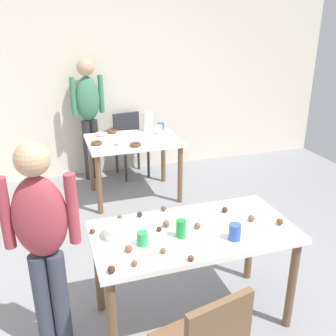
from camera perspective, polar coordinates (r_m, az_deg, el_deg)
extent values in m
plane|color=gray|center=(3.12, 5.62, -20.92)|extent=(6.40, 6.40, 0.00)
cube|color=beige|center=(5.44, -7.65, 12.89)|extent=(6.40, 0.10, 2.60)
cube|color=white|center=(2.65, 3.86, -9.60)|extent=(1.39, 0.70, 0.04)
cylinder|color=brown|center=(2.52, -8.27, -22.48)|extent=(0.06, 0.06, 0.71)
cylinder|color=brown|center=(2.93, 18.00, -16.29)|extent=(0.06, 0.06, 0.71)
cylinder|color=brown|center=(2.97, -10.36, -14.85)|extent=(0.06, 0.06, 0.71)
cylinder|color=brown|center=(3.32, 12.17, -10.71)|extent=(0.06, 0.06, 0.71)
cube|color=white|center=(4.60, -5.24, 4.10)|extent=(1.09, 0.79, 0.04)
cylinder|color=brown|center=(4.34, -10.28, -2.53)|extent=(0.06, 0.06, 0.71)
cylinder|color=brown|center=(4.55, 1.82, -1.04)|extent=(0.06, 0.06, 0.71)
cylinder|color=brown|center=(4.96, -11.41, 0.49)|extent=(0.06, 0.06, 0.71)
cylinder|color=brown|center=(5.14, -0.71, 1.70)|extent=(0.06, 0.06, 0.71)
cube|color=#2D2D33|center=(5.34, -5.41, 3.23)|extent=(0.46, 0.46, 0.04)
cube|color=#2D2D33|center=(5.44, -6.24, 6.05)|extent=(0.38, 0.11, 0.42)
cylinder|color=#2D2D33|center=(5.34, -2.93, 0.71)|extent=(0.04, 0.04, 0.41)
cylinder|color=#2D2D33|center=(5.21, -6.31, 0.08)|extent=(0.04, 0.04, 0.41)
cylinder|color=#2D2D33|center=(5.63, -4.42, 1.79)|extent=(0.04, 0.04, 0.41)
cylinder|color=#2D2D33|center=(5.51, -7.65, 1.22)|extent=(0.04, 0.04, 0.41)
cylinder|color=#383D4C|center=(2.74, -18.13, -18.82)|extent=(0.11, 0.11, 0.74)
cylinder|color=#383D4C|center=(2.72, -15.73, -18.82)|extent=(0.11, 0.11, 0.74)
ellipsoid|color=#9E3842|center=(2.38, -18.58, -6.99)|extent=(0.35, 0.25, 0.53)
sphere|color=tan|center=(2.24, -19.67, 1.26)|extent=(0.20, 0.20, 0.20)
cylinder|color=#9E3842|center=(2.41, -23.16, -6.29)|extent=(0.08, 0.08, 0.45)
cylinder|color=#9E3842|center=(2.33, -14.09, -5.97)|extent=(0.08, 0.08, 0.45)
cylinder|color=#28282D|center=(5.35, -10.80, 2.77)|extent=(0.11, 0.11, 0.82)
cylinder|color=#28282D|center=(5.32, -11.90, 2.56)|extent=(0.11, 0.11, 0.82)
ellipsoid|color=#3D7A56|center=(5.16, -11.92, 10.09)|extent=(0.36, 0.27, 0.58)
sphere|color=tan|center=(5.10, -12.28, 14.53)|extent=(0.22, 0.22, 0.22)
cylinder|color=#3D7A56|center=(5.22, -9.97, 10.84)|extent=(0.08, 0.08, 0.50)
cylinder|color=#3D7A56|center=(5.09, -13.99, 10.27)|extent=(0.08, 0.08, 0.50)
cylinder|color=white|center=(2.56, -7.46, -9.36)|extent=(0.19, 0.19, 0.08)
cylinder|color=#198438|center=(2.54, 1.94, -9.04)|extent=(0.07, 0.07, 0.12)
cube|color=silver|center=(2.68, 15.74, -9.58)|extent=(0.17, 0.02, 0.01)
cylinder|color=#3351B2|center=(2.55, 9.96, -9.39)|extent=(0.08, 0.08, 0.11)
cylinder|color=green|center=(2.46, -3.86, -10.47)|extent=(0.07, 0.07, 0.09)
sphere|color=brown|center=(2.87, -0.67, -6.07)|extent=(0.04, 0.04, 0.04)
sphere|color=brown|center=(2.65, 4.44, -8.56)|extent=(0.05, 0.05, 0.05)
sphere|color=brown|center=(2.77, -7.23, -7.40)|extent=(0.04, 0.04, 0.04)
sphere|color=brown|center=(2.41, -5.89, -11.87)|extent=(0.05, 0.05, 0.05)
sphere|color=brown|center=(2.39, -0.73, -12.22)|extent=(0.04, 0.04, 0.04)
sphere|color=brown|center=(2.33, 3.44, -13.31)|extent=(0.04, 0.04, 0.04)
sphere|color=brown|center=(2.80, 16.37, -7.70)|extent=(0.05, 0.05, 0.05)
sphere|color=brown|center=(2.64, -11.24, -9.25)|extent=(0.04, 0.04, 0.04)
sphere|color=brown|center=(2.30, -5.04, -13.98)|extent=(0.04, 0.04, 0.04)
sphere|color=brown|center=(2.66, -0.25, -8.31)|extent=(0.05, 0.05, 0.05)
sphere|color=#3D2319|center=(2.88, 8.48, -6.19)|extent=(0.04, 0.04, 0.04)
sphere|color=brown|center=(2.80, 12.34, -7.31)|extent=(0.05, 0.05, 0.05)
sphere|color=#3D2319|center=(2.61, -1.34, -9.10)|extent=(0.04, 0.04, 0.04)
sphere|color=#3D2319|center=(2.80, -4.24, -6.92)|extent=(0.04, 0.04, 0.04)
sphere|color=#3D2319|center=(2.26, -8.46, -14.77)|extent=(0.05, 0.05, 0.05)
cylinder|color=white|center=(4.87, -3.00, 6.95)|extent=(0.12, 0.12, 0.25)
cylinder|color=white|center=(4.34, -6.99, 4.06)|extent=(0.09, 0.09, 0.12)
cylinder|color=#3351B2|center=(4.94, -1.10, 6.23)|extent=(0.09, 0.09, 0.09)
cylinder|color=white|center=(4.75, -1.30, 5.72)|extent=(0.07, 0.07, 0.11)
torus|color=brown|center=(4.86, -8.35, 5.42)|extent=(0.12, 0.12, 0.04)
torus|color=pink|center=(4.77, -9.98, 5.02)|extent=(0.14, 0.14, 0.04)
torus|color=brown|center=(4.43, -10.62, 3.69)|extent=(0.13, 0.13, 0.04)
torus|color=brown|center=(4.32, -4.89, 3.51)|extent=(0.13, 0.13, 0.04)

